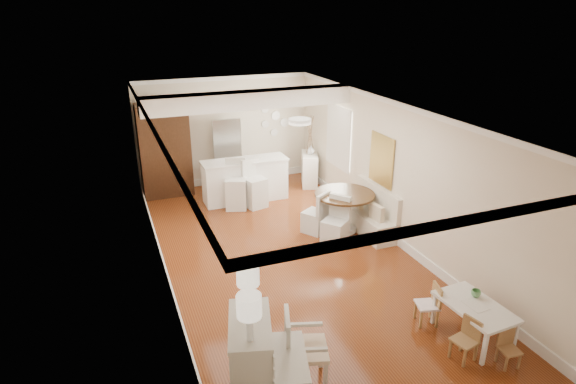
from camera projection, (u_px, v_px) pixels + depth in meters
room at (284, 153)px, 8.64m from camera, size 9.00×9.04×2.82m
secretary_bureau at (251, 365)px, 5.55m from camera, size 1.17×1.18×1.20m
gustavian_armchair at (306, 348)px, 5.98m from camera, size 0.72×0.72×1.00m
kids_table at (473, 321)px, 6.84m from camera, size 0.72×1.13×0.55m
kids_chair_a at (464, 340)px, 6.42m from camera, size 0.35×0.35×0.61m
kids_chair_b at (427, 304)px, 7.15m from camera, size 0.38×0.38×0.65m
kids_chair_c at (510, 349)px, 6.32m from camera, size 0.28×0.28×0.51m
banquette at (368, 210)px, 10.01m from camera, size 0.52×1.60×0.98m
dining_table at (344, 212)px, 10.06m from camera, size 1.64×1.64×0.85m
slip_chair_near at (335, 220)px, 9.56m from camera, size 0.64×0.64×0.94m
slip_chair_far at (315, 212)px, 9.99m from camera, size 0.60×0.61×0.90m
breakfast_counter at (245, 180)px, 11.61m from camera, size 2.05×0.65×1.03m
bar_stool_left at (236, 185)px, 11.12m from camera, size 0.59×0.59×1.17m
bar_stool_right at (255, 184)px, 11.21m from camera, size 0.55×0.55×1.13m
pantry_cabinet at (165, 150)px, 11.73m from camera, size 1.20×0.60×2.30m
fridge at (240, 152)px, 12.44m from camera, size 0.75×0.65×1.80m
sideboard at (309, 169)px, 12.68m from camera, size 0.68×0.96×0.84m
pencil_cup at (476, 293)px, 6.92m from camera, size 0.17×0.17×0.11m
branch_vase at (311, 150)px, 12.50m from camera, size 0.25×0.25×0.22m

